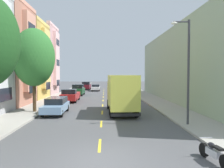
{
  "coord_description": "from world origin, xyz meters",
  "views": [
    {
      "loc": [
        0.28,
        -9.43,
        3.63
      ],
      "look_at": [
        1.18,
        19.58,
        2.42
      ],
      "focal_mm": 36.05,
      "sensor_mm": 36.0,
      "label": 1
    }
  ],
  "objects_px": {
    "street_lamp": "(186,65)",
    "parked_suv_burgundy": "(86,86)",
    "parked_pickup_red": "(70,95)",
    "parked_suv_forest": "(78,90)",
    "parked_motorcycle": "(214,153)",
    "moving_white_sedan": "(96,88)",
    "street_tree_second": "(34,57)",
    "parked_wagon_orange": "(129,91)",
    "delivery_box_truck": "(121,92)",
    "parked_sedan_silver": "(120,85)",
    "parked_wagon_black": "(123,87)",
    "parked_wagon_sky": "(56,105)"
  },
  "relations": [
    {
      "from": "parked_wagon_sky",
      "to": "parked_motorcycle",
      "type": "distance_m",
      "value": 14.87
    },
    {
      "from": "street_lamp",
      "to": "delivery_box_truck",
      "type": "distance_m",
      "value": 7.21
    },
    {
      "from": "parked_wagon_orange",
      "to": "parked_wagon_sky",
      "type": "bearing_deg",
      "value": -116.66
    },
    {
      "from": "parked_wagon_black",
      "to": "parked_wagon_sky",
      "type": "height_order",
      "value": "same"
    },
    {
      "from": "parked_wagon_black",
      "to": "parked_pickup_red",
      "type": "bearing_deg",
      "value": -113.71
    },
    {
      "from": "delivery_box_truck",
      "to": "parked_sedan_silver",
      "type": "height_order",
      "value": "delivery_box_truck"
    },
    {
      "from": "street_tree_second",
      "to": "parked_wagon_black",
      "type": "height_order",
      "value": "street_tree_second"
    },
    {
      "from": "parked_suv_forest",
      "to": "parked_suv_burgundy",
      "type": "bearing_deg",
      "value": 89.17
    },
    {
      "from": "moving_white_sedan",
      "to": "parked_wagon_black",
      "type": "bearing_deg",
      "value": -1.16
    },
    {
      "from": "parked_wagon_black",
      "to": "parked_wagon_orange",
      "type": "distance_m",
      "value": 12.18
    },
    {
      "from": "parked_suv_burgundy",
      "to": "parked_pickup_red",
      "type": "height_order",
      "value": "parked_suv_burgundy"
    },
    {
      "from": "delivery_box_truck",
      "to": "parked_sedan_silver",
      "type": "relative_size",
      "value": 1.61
    },
    {
      "from": "street_tree_second",
      "to": "parked_motorcycle",
      "type": "distance_m",
      "value": 17.37
    },
    {
      "from": "parked_motorcycle",
      "to": "moving_white_sedan",
      "type": "bearing_deg",
      "value": 99.05
    },
    {
      "from": "parked_wagon_orange",
      "to": "street_tree_second",
      "type": "bearing_deg",
      "value": -123.05
    },
    {
      "from": "delivery_box_truck",
      "to": "moving_white_sedan",
      "type": "distance_m",
      "value": 29.43
    },
    {
      "from": "parked_suv_burgundy",
      "to": "parked_motorcycle",
      "type": "xyz_separation_m",
      "value": [
        9.0,
        -45.16,
        -0.58
      ]
    },
    {
      "from": "parked_wagon_sky",
      "to": "moving_white_sedan",
      "type": "xyz_separation_m",
      "value": [
        2.45,
        29.3,
        -0.05
      ]
    },
    {
      "from": "parked_suv_forest",
      "to": "parked_suv_burgundy",
      "type": "height_order",
      "value": "same"
    },
    {
      "from": "parked_suv_burgundy",
      "to": "parked_pickup_red",
      "type": "bearing_deg",
      "value": -90.33
    },
    {
      "from": "parked_sedan_silver",
      "to": "moving_white_sedan",
      "type": "height_order",
      "value": "same"
    },
    {
      "from": "parked_wagon_sky",
      "to": "moving_white_sedan",
      "type": "distance_m",
      "value": 29.4
    },
    {
      "from": "street_lamp",
      "to": "parked_wagon_black",
      "type": "xyz_separation_m",
      "value": [
        -1.69,
        34.46,
        -3.53
      ]
    },
    {
      "from": "parked_wagon_orange",
      "to": "parked_wagon_black",
      "type": "bearing_deg",
      "value": 90.1
    },
    {
      "from": "street_lamp",
      "to": "parked_suv_burgundy",
      "type": "xyz_separation_m",
      "value": [
        -10.21,
        38.61,
        -3.35
      ]
    },
    {
      "from": "street_lamp",
      "to": "parked_motorcycle",
      "type": "relative_size",
      "value": 3.55
    },
    {
      "from": "street_tree_second",
      "to": "street_lamp",
      "type": "distance_m",
      "value": 13.71
    },
    {
      "from": "parked_pickup_red",
      "to": "parked_suv_forest",
      "type": "bearing_deg",
      "value": 90.45
    },
    {
      "from": "delivery_box_truck",
      "to": "parked_suv_burgundy",
      "type": "xyz_separation_m",
      "value": [
        -6.06,
        33.21,
        -1.0
      ]
    },
    {
      "from": "parked_suv_forest",
      "to": "parked_pickup_red",
      "type": "xyz_separation_m",
      "value": [
        0.07,
        -9.33,
        -0.16
      ]
    },
    {
      "from": "street_tree_second",
      "to": "parked_wagon_orange",
      "type": "relative_size",
      "value": 1.66
    },
    {
      "from": "street_lamp",
      "to": "parked_motorcycle",
      "type": "bearing_deg",
      "value": -100.45
    },
    {
      "from": "parked_suv_burgundy",
      "to": "moving_white_sedan",
      "type": "height_order",
      "value": "parked_suv_burgundy"
    },
    {
      "from": "delivery_box_truck",
      "to": "parked_wagon_sky",
      "type": "relative_size",
      "value": 1.54
    },
    {
      "from": "parked_wagon_black",
      "to": "parked_wagon_sky",
      "type": "bearing_deg",
      "value": -106.27
    },
    {
      "from": "parked_motorcycle",
      "to": "street_lamp",
      "type": "bearing_deg",
      "value": 79.55
    },
    {
      "from": "street_tree_second",
      "to": "parked_motorcycle",
      "type": "height_order",
      "value": "street_tree_second"
    },
    {
      "from": "parked_wagon_black",
      "to": "parked_sedan_silver",
      "type": "distance_m",
      "value": 11.21
    },
    {
      "from": "delivery_box_truck",
      "to": "parked_motorcycle",
      "type": "bearing_deg",
      "value": -76.18
    },
    {
      "from": "street_tree_second",
      "to": "parked_pickup_red",
      "type": "distance_m",
      "value": 10.14
    },
    {
      "from": "street_tree_second",
      "to": "parked_wagon_orange",
      "type": "bearing_deg",
      "value": 56.95
    },
    {
      "from": "parked_sedan_silver",
      "to": "parked_pickup_red",
      "type": "relative_size",
      "value": 0.85
    },
    {
      "from": "parked_wagon_orange",
      "to": "parked_motorcycle",
      "type": "xyz_separation_m",
      "value": [
        0.47,
        -28.83,
        -0.39
      ]
    },
    {
      "from": "delivery_box_truck",
      "to": "parked_wagon_sky",
      "type": "distance_m",
      "value": 6.18
    },
    {
      "from": "delivery_box_truck",
      "to": "parked_motorcycle",
      "type": "xyz_separation_m",
      "value": [
        2.94,
        -11.95,
        -1.58
      ]
    },
    {
      "from": "parked_sedan_silver",
      "to": "parked_pickup_red",
      "type": "xyz_separation_m",
      "value": [
        -8.88,
        -30.9,
        0.08
      ]
    },
    {
      "from": "parked_pickup_red",
      "to": "parked_motorcycle",
      "type": "bearing_deg",
      "value": -66.81
    },
    {
      "from": "parked_motorcycle",
      "to": "parked_wagon_sky",
      "type": "bearing_deg",
      "value": 127.26
    },
    {
      "from": "street_tree_second",
      "to": "parked_motorcycle",
      "type": "bearing_deg",
      "value": -48.07
    },
    {
      "from": "parked_suv_burgundy",
      "to": "street_lamp",
      "type": "bearing_deg",
      "value": -75.2
    }
  ]
}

